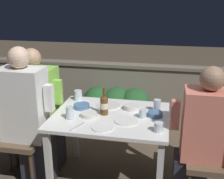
# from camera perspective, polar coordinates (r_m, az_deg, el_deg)

# --- Properties ---
(parapet_wall) EXTENTS (9.00, 0.18, 0.87)m
(parapet_wall) POSITION_cam_1_polar(r_m,az_deg,el_deg) (3.83, 3.63, -1.15)
(parapet_wall) COLOR gray
(parapet_wall) RESTS_ON ground_plane
(dining_table) EXTENTS (1.04, 0.81, 0.71)m
(dining_table) POSITION_cam_1_polar(r_m,az_deg,el_deg) (2.57, -0.27, -7.00)
(dining_table) COLOR white
(dining_table) RESTS_ON ground_plane
(planter_hedge) EXTENTS (0.86, 0.47, 0.63)m
(planter_hedge) POSITION_cam_1_polar(r_m,az_deg,el_deg) (3.61, 0.81, -3.91)
(planter_hedge) COLOR brown
(planter_hedge) RESTS_ON ground_plane
(chair_left_near) EXTENTS (0.43, 0.42, 0.85)m
(chair_left_near) POSITION_cam_1_polar(r_m,az_deg,el_deg) (2.83, -19.82, -7.79)
(chair_left_near) COLOR brown
(chair_left_near) RESTS_ON ground_plane
(person_white_polo) EXTENTS (0.48, 0.26, 1.33)m
(person_white_polo) POSITION_cam_1_polar(r_m,az_deg,el_deg) (2.68, -16.65, -5.59)
(person_white_polo) COLOR #282833
(person_white_polo) RESTS_ON ground_plane
(chair_left_far) EXTENTS (0.43, 0.42, 0.85)m
(chair_left_far) POSITION_cam_1_polar(r_m,az_deg,el_deg) (3.07, -17.69, -5.50)
(chair_left_far) COLOR brown
(chair_left_far) RESTS_ON ground_plane
(person_green_blouse) EXTENTS (0.50, 0.26, 1.26)m
(person_green_blouse) POSITION_cam_1_polar(r_m,az_deg,el_deg) (2.94, -14.59, -4.05)
(person_green_blouse) COLOR #282833
(person_green_blouse) RESTS_ON ground_plane
(chair_right_near) EXTENTS (0.43, 0.42, 0.85)m
(chair_right_near) POSITION_cam_1_polar(r_m,az_deg,el_deg) (2.49, 21.83, -11.82)
(chair_right_near) COLOR brown
(chair_right_near) RESTS_ON ground_plane
(person_coral_top) EXTENTS (0.47, 0.26, 1.24)m
(person_coral_top) POSITION_cam_1_polar(r_m,az_deg,el_deg) (2.42, 17.56, -9.68)
(person_coral_top) COLOR #282833
(person_coral_top) RESTS_ON ground_plane
(chair_right_far) EXTENTS (0.43, 0.42, 0.85)m
(chair_right_far) POSITION_cam_1_polar(r_m,az_deg,el_deg) (2.78, 21.34, -8.53)
(chair_right_far) COLOR brown
(chair_right_far) RESTS_ON ground_plane
(beer_bottle) EXTENTS (0.07, 0.07, 0.25)m
(beer_bottle) POSITION_cam_1_polar(r_m,az_deg,el_deg) (2.51, -1.61, -3.06)
(beer_bottle) COLOR brown
(beer_bottle) RESTS_ON dining_table
(plate_0) EXTENTS (0.18, 0.18, 0.01)m
(plate_0) POSITION_cam_1_polar(r_m,az_deg,el_deg) (2.30, -1.96, -7.68)
(plate_0) COLOR white
(plate_0) RESTS_ON dining_table
(plate_1) EXTENTS (0.20, 0.20, 0.01)m
(plate_1) POSITION_cam_1_polar(r_m,az_deg,el_deg) (2.41, 2.98, -6.40)
(plate_1) COLOR white
(plate_1) RESTS_ON dining_table
(plate_2) EXTENTS (0.23, 0.23, 0.01)m
(plate_2) POSITION_cam_1_polar(r_m,az_deg,el_deg) (2.73, -0.67, -3.23)
(plate_2) COLOR silver
(plate_2) RESTS_ON dining_table
(bowl_0) EXTENTS (0.13, 0.13, 0.04)m
(bowl_0) POSITION_cam_1_polar(r_m,az_deg,el_deg) (2.53, 8.74, -4.87)
(bowl_0) COLOR #4C709E
(bowl_0) RESTS_ON dining_table
(bowl_1) EXTENTS (0.14, 0.14, 0.05)m
(bowl_1) POSITION_cam_1_polar(r_m,az_deg,el_deg) (2.65, 3.94, -3.49)
(bowl_1) COLOR silver
(bowl_1) RESTS_ON dining_table
(bowl_2) EXTENTS (0.14, 0.14, 0.04)m
(bowl_2) POSITION_cam_1_polar(r_m,az_deg,el_deg) (2.50, -4.73, -5.03)
(bowl_2) COLOR silver
(bowl_2) RESTS_ON dining_table
(bowl_3) EXTENTS (0.15, 0.15, 0.04)m
(bowl_3) POSITION_cam_1_polar(r_m,az_deg,el_deg) (2.69, -6.19, -3.30)
(bowl_3) COLOR #4C709E
(bowl_3) RESTS_ON dining_table
(glass_cup_0) EXTENTS (0.06, 0.06, 0.08)m
(glass_cup_0) POSITION_cam_1_polar(r_m,az_deg,el_deg) (2.48, 6.26, -4.90)
(glass_cup_0) COLOR silver
(glass_cup_0) RESTS_ON dining_table
(glass_cup_1) EXTENTS (0.06, 0.06, 0.11)m
(glass_cup_1) POSITION_cam_1_polar(r_m,az_deg,el_deg) (2.46, -8.60, -4.68)
(glass_cup_1) COLOR silver
(glass_cup_1) RESTS_ON dining_table
(glass_cup_2) EXTENTS (0.07, 0.07, 0.11)m
(glass_cup_2) POSITION_cam_1_polar(r_m,az_deg,el_deg) (2.63, 9.14, -3.20)
(glass_cup_2) COLOR silver
(glass_cup_2) RESTS_ON dining_table
(glass_cup_3) EXTENTS (0.07, 0.07, 0.08)m
(glass_cup_3) POSITION_cam_1_polar(r_m,az_deg,el_deg) (2.25, 9.43, -7.54)
(glass_cup_3) COLOR silver
(glass_cup_3) RESTS_ON dining_table
(glass_cup_4) EXTENTS (0.08, 0.08, 0.10)m
(glass_cup_4) POSITION_cam_1_polar(r_m,az_deg,el_deg) (2.88, -6.89, -1.18)
(glass_cup_4) COLOR silver
(glass_cup_4) RESTS_ON dining_table
(fork_0) EXTENTS (0.09, 0.16, 0.01)m
(fork_0) POSITION_cam_1_polar(r_m,az_deg,el_deg) (2.33, -7.02, -7.49)
(fork_0) COLOR silver
(fork_0) RESTS_ON dining_table
(potted_plant) EXTENTS (0.41, 0.41, 0.82)m
(potted_plant) POSITION_cam_1_polar(r_m,az_deg,el_deg) (3.56, -15.43, -2.27)
(potted_plant) COLOR brown
(potted_plant) RESTS_ON ground_plane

